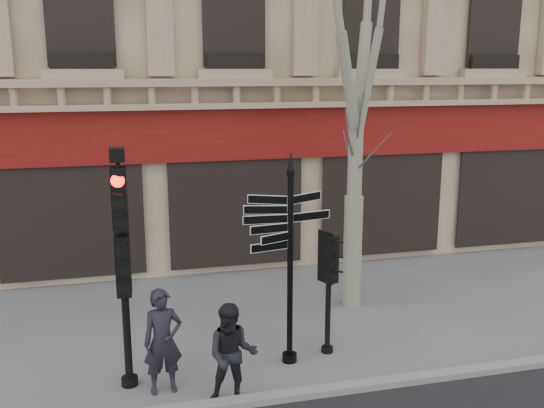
{
  "coord_description": "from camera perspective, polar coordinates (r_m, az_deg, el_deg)",
  "views": [
    {
      "loc": [
        -2.76,
        -9.85,
        5.19
      ],
      "look_at": [
        -0.14,
        0.6,
        2.76
      ],
      "focal_mm": 40.0,
      "sensor_mm": 36.0,
      "label": 1
    }
  ],
  "objects": [
    {
      "name": "ground",
      "position": [
        11.47,
        1.45,
        -14.2
      ],
      "size": [
        80.0,
        80.0,
        0.0
      ],
      "primitive_type": "plane",
      "color": "#5B5B60",
      "rests_on": "ground"
    },
    {
      "name": "kerb",
      "position": [
        10.26,
        3.65,
        -17.31
      ],
      "size": [
        80.0,
        0.25,
        0.12
      ],
      "primitive_type": "cube",
      "color": "gray",
      "rests_on": "ground"
    },
    {
      "name": "fingerpost",
      "position": [
        10.4,
        1.75,
        -1.82
      ],
      "size": [
        1.65,
        1.65,
        3.84
      ],
      "rotation": [
        0.0,
        0.0,
        0.02
      ],
      "color": "black",
      "rests_on": "ground"
    },
    {
      "name": "traffic_signal_main",
      "position": [
        9.89,
        -13.96,
        -3.34
      ],
      "size": [
        0.46,
        0.34,
        3.99
      ],
      "rotation": [
        0.0,
        0.0,
        -0.06
      ],
      "color": "black",
      "rests_on": "ground"
    },
    {
      "name": "traffic_signal_secondary",
      "position": [
        11.08,
        5.37,
        -6.36
      ],
      "size": [
        0.45,
        0.4,
        2.26
      ],
      "rotation": [
        0.0,
        0.0,
        0.39
      ],
      "color": "black",
      "rests_on": "ground"
    },
    {
      "name": "pedestrian_a",
      "position": [
        10.17,
        -10.23,
        -12.6
      ],
      "size": [
        0.68,
        0.49,
        1.75
      ],
      "primitive_type": "imported",
      "rotation": [
        0.0,
        0.0,
        0.11
      ],
      "color": "black",
      "rests_on": "ground"
    },
    {
      "name": "pedestrian_b",
      "position": [
        9.71,
        -3.77,
        -13.99
      ],
      "size": [
        0.92,
        0.79,
        1.66
      ],
      "primitive_type": "imported",
      "rotation": [
        0.0,
        0.0,
        -0.22
      ],
      "color": "black",
      "rests_on": "ground"
    }
  ]
}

